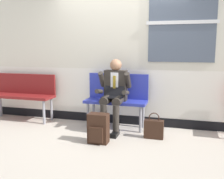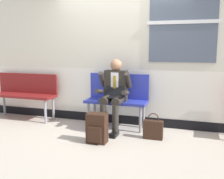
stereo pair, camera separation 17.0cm
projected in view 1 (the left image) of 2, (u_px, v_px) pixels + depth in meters
name	position (u px, v px, depth m)	size (l,w,h in m)	color
ground_plane	(111.00, 131.00, 4.72)	(18.00, 18.00, 0.00)	#B2A899
station_wall	(120.00, 44.00, 4.99)	(5.69, 0.16, 3.11)	beige
bench_with_person	(117.00, 96.00, 4.88)	(1.13, 0.42, 0.99)	#28339E
bench_empty	(22.00, 92.00, 5.42)	(1.38, 0.42, 0.93)	maroon
person_seated	(114.00, 92.00, 4.67)	(0.57, 0.70, 1.27)	#2D2823
backpack	(98.00, 129.00, 4.09)	(0.31, 0.23, 0.47)	#331E14
handbag	(154.00, 129.00, 4.31)	(0.31, 0.12, 0.43)	#331E14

